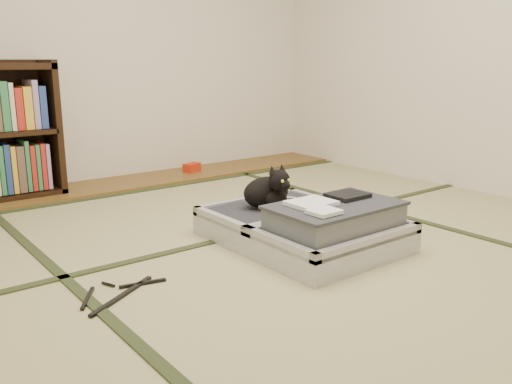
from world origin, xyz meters
TOP-DOWN VIEW (x-y plane):
  - floor at (0.00, 0.00)m, footprint 4.50×4.50m
  - wood_strip at (0.00, 2.00)m, footprint 4.00×0.50m
  - red_item at (0.66, 2.03)m, footprint 0.17×0.14m
  - tatami_borders at (0.00, 0.49)m, footprint 4.00×4.50m
  - suitcase at (0.17, 0.06)m, footprint 0.73×0.98m
  - cat at (0.15, 0.36)m, footprint 0.33×0.33m
  - cable_coil at (0.33, 0.39)m, footprint 0.10×0.10m
  - hanger at (-0.88, 0.09)m, footprint 0.41×0.29m

SIDE VIEW (x-z plane):
  - floor at x=0.00m, z-range 0.00..0.00m
  - tatami_borders at x=0.00m, z-range 0.00..0.01m
  - hanger at x=-0.88m, z-range 0.00..0.01m
  - wood_strip at x=0.00m, z-range 0.00..0.02m
  - red_item at x=0.66m, z-range 0.02..0.09m
  - suitcase at x=0.17m, z-range -0.04..0.25m
  - cable_coil at x=0.33m, z-range 0.14..0.16m
  - cat at x=0.15m, z-range 0.11..0.37m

